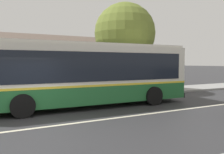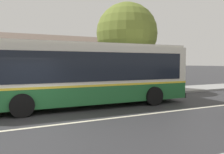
% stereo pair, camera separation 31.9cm
% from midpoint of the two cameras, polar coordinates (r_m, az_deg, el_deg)
% --- Properties ---
extents(ground_plane, '(300.00, 300.00, 0.00)m').
position_cam_midpoint_polar(ground_plane, '(8.26, -19.42, -12.43)').
color(ground_plane, '#2D2D30').
extents(sidewalk_far, '(60.00, 3.00, 0.15)m').
position_cam_midpoint_polar(sidewalk_far, '(14.10, -21.80, -5.53)').
color(sidewalk_far, gray).
rests_on(sidewalk_far, ground).
extents(lane_divider_stripe, '(60.00, 0.16, 0.01)m').
position_cam_midpoint_polar(lane_divider_stripe, '(8.26, -19.42, -12.41)').
color(lane_divider_stripe, beige).
rests_on(lane_divider_stripe, ground).
extents(community_building, '(23.77, 8.59, 5.97)m').
position_cam_midpoint_polar(community_building, '(21.34, -26.74, 2.07)').
color(community_building, tan).
rests_on(community_building, ground).
extents(transit_bus, '(11.33, 2.97, 3.25)m').
position_cam_midpoint_polar(transit_bus, '(11.43, -6.27, 1.05)').
color(transit_bus, '#236633').
rests_on(transit_bus, ground).
extents(street_tree_primary, '(4.69, 4.69, 6.88)m').
position_cam_midpoint_polar(street_tree_primary, '(17.11, 4.62, 10.84)').
color(street_tree_primary, '#4C3828').
rests_on(street_tree_primary, ground).
extents(bus_stop_sign, '(0.36, 0.07, 2.40)m').
position_cam_midpoint_polar(bus_stop_sign, '(16.61, 13.99, 1.40)').
color(bus_stop_sign, gray).
rests_on(bus_stop_sign, sidewalk_far).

